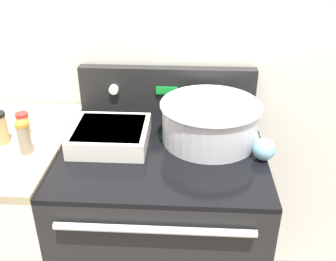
{
  "coord_description": "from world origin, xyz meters",
  "views": [
    {
      "loc": [
        0.09,
        -0.9,
        1.63
      ],
      "look_at": [
        0.02,
        0.35,
        0.96
      ],
      "focal_mm": 42.0,
      "sensor_mm": 36.0,
      "label": 1
    }
  ],
  "objects_px": {
    "casserole_dish": "(110,134)",
    "ladle": "(264,148)",
    "mixing_bowl": "(210,120)",
    "spice_jar_red_cap": "(23,124)",
    "spice_jar_orange_cap": "(24,138)",
    "spice_jar_black_cap": "(0,128)"
  },
  "relations": [
    {
      "from": "spice_jar_red_cap",
      "to": "spice_jar_black_cap",
      "type": "height_order",
      "value": "spice_jar_black_cap"
    },
    {
      "from": "casserole_dish",
      "to": "spice_jar_black_cap",
      "type": "height_order",
      "value": "spice_jar_black_cap"
    },
    {
      "from": "casserole_dish",
      "to": "ladle",
      "type": "xyz_separation_m",
      "value": [
        0.55,
        -0.06,
        -0.0
      ]
    },
    {
      "from": "ladle",
      "to": "spice_jar_red_cap",
      "type": "relative_size",
      "value": 3.0
    },
    {
      "from": "mixing_bowl",
      "to": "spice_jar_orange_cap",
      "type": "bearing_deg",
      "value": -166.89
    },
    {
      "from": "mixing_bowl",
      "to": "spice_jar_red_cap",
      "type": "distance_m",
      "value": 0.7
    },
    {
      "from": "ladle",
      "to": "mixing_bowl",
      "type": "bearing_deg",
      "value": 147.29
    },
    {
      "from": "spice_jar_orange_cap",
      "to": "spice_jar_red_cap",
      "type": "bearing_deg",
      "value": 113.41
    },
    {
      "from": "mixing_bowl",
      "to": "spice_jar_orange_cap",
      "type": "xyz_separation_m",
      "value": [
        -0.64,
        -0.15,
        -0.01
      ]
    },
    {
      "from": "casserole_dish",
      "to": "spice_jar_orange_cap",
      "type": "distance_m",
      "value": 0.3
    },
    {
      "from": "casserole_dish",
      "to": "spice_jar_red_cap",
      "type": "distance_m",
      "value": 0.34
    },
    {
      "from": "ladle",
      "to": "casserole_dish",
      "type": "bearing_deg",
      "value": 173.28
    },
    {
      "from": "spice_jar_orange_cap",
      "to": "spice_jar_black_cap",
      "type": "height_order",
      "value": "same"
    },
    {
      "from": "spice_jar_orange_cap",
      "to": "spice_jar_red_cap",
      "type": "relative_size",
      "value": 1.32
    },
    {
      "from": "casserole_dish",
      "to": "spice_jar_black_cap",
      "type": "distance_m",
      "value": 0.4
    },
    {
      "from": "mixing_bowl",
      "to": "spice_jar_black_cap",
      "type": "xyz_separation_m",
      "value": [
        -0.76,
        -0.08,
        -0.01
      ]
    },
    {
      "from": "ladle",
      "to": "spice_jar_orange_cap",
      "type": "bearing_deg",
      "value": -177.76
    },
    {
      "from": "spice_jar_orange_cap",
      "to": "mixing_bowl",
      "type": "bearing_deg",
      "value": 13.11
    },
    {
      "from": "casserole_dish",
      "to": "spice_jar_red_cap",
      "type": "xyz_separation_m",
      "value": [
        -0.33,
        0.03,
        0.02
      ]
    },
    {
      "from": "mixing_bowl",
      "to": "ladle",
      "type": "relative_size",
      "value": 1.39
    },
    {
      "from": "spice_jar_orange_cap",
      "to": "spice_jar_black_cap",
      "type": "distance_m",
      "value": 0.13
    },
    {
      "from": "spice_jar_red_cap",
      "to": "spice_jar_orange_cap",
      "type": "bearing_deg",
      "value": -66.59
    }
  ]
}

